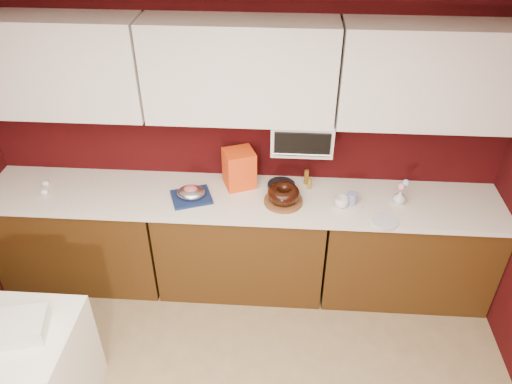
{
  "coord_description": "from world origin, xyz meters",
  "views": [
    {
      "loc": [
        0.33,
        -1.15,
        3.15
      ],
      "look_at": [
        0.13,
        1.84,
        1.02
      ],
      "focal_mm": 35.0,
      "sensor_mm": 36.0,
      "label": 1
    }
  ],
  "objects_px": {
    "toaster_oven": "(302,134)",
    "flower_vase": "(400,196)",
    "pandoro_box": "(239,168)",
    "coffee_mug": "(342,201)",
    "blue_jar": "(352,198)",
    "bundt_cake": "(284,194)",
    "newspaper_stack": "(20,327)",
    "foil_ham_nest": "(191,192)"
  },
  "relations": [
    {
      "from": "foil_ham_nest",
      "to": "flower_vase",
      "type": "relative_size",
      "value": 1.84
    },
    {
      "from": "bundt_cake",
      "to": "blue_jar",
      "type": "height_order",
      "value": "bundt_cake"
    },
    {
      "from": "pandoro_box",
      "to": "newspaper_stack",
      "type": "bearing_deg",
      "value": -151.57
    },
    {
      "from": "toaster_oven",
      "to": "newspaper_stack",
      "type": "distance_m",
      "value": 2.24
    },
    {
      "from": "coffee_mug",
      "to": "blue_jar",
      "type": "xyz_separation_m",
      "value": [
        0.08,
        0.05,
        -0.0
      ]
    },
    {
      "from": "toaster_oven",
      "to": "coffee_mug",
      "type": "height_order",
      "value": "toaster_oven"
    },
    {
      "from": "blue_jar",
      "to": "toaster_oven",
      "type": "bearing_deg",
      "value": 153.75
    },
    {
      "from": "bundt_cake",
      "to": "coffee_mug",
      "type": "bearing_deg",
      "value": -2.81
    },
    {
      "from": "flower_vase",
      "to": "coffee_mug",
      "type": "bearing_deg",
      "value": -169.78
    },
    {
      "from": "bundt_cake",
      "to": "newspaper_stack",
      "type": "distance_m",
      "value": 1.94
    },
    {
      "from": "toaster_oven",
      "to": "blue_jar",
      "type": "xyz_separation_m",
      "value": [
        0.39,
        -0.19,
        -0.43
      ]
    },
    {
      "from": "toaster_oven",
      "to": "newspaper_stack",
      "type": "height_order",
      "value": "toaster_oven"
    },
    {
      "from": "foil_ham_nest",
      "to": "pandoro_box",
      "type": "xyz_separation_m",
      "value": [
        0.35,
        0.21,
        0.1
      ]
    },
    {
      "from": "toaster_oven",
      "to": "newspaper_stack",
      "type": "bearing_deg",
      "value": -139.04
    },
    {
      "from": "pandoro_box",
      "to": "coffee_mug",
      "type": "height_order",
      "value": "pandoro_box"
    },
    {
      "from": "toaster_oven",
      "to": "foil_ham_nest",
      "type": "height_order",
      "value": "toaster_oven"
    },
    {
      "from": "bundt_cake",
      "to": "foil_ham_nest",
      "type": "xyz_separation_m",
      "value": [
        -0.7,
        0.01,
        -0.02
      ]
    },
    {
      "from": "toaster_oven",
      "to": "bundt_cake",
      "type": "bearing_deg",
      "value": -118.37
    },
    {
      "from": "coffee_mug",
      "to": "blue_jar",
      "type": "distance_m",
      "value": 0.09
    },
    {
      "from": "pandoro_box",
      "to": "flower_vase",
      "type": "height_order",
      "value": "pandoro_box"
    },
    {
      "from": "pandoro_box",
      "to": "flower_vase",
      "type": "xyz_separation_m",
      "value": [
        1.22,
        -0.16,
        -0.1
      ]
    },
    {
      "from": "flower_vase",
      "to": "newspaper_stack",
      "type": "distance_m",
      "value": 2.7
    },
    {
      "from": "coffee_mug",
      "to": "bundt_cake",
      "type": "bearing_deg",
      "value": 177.19
    },
    {
      "from": "bundt_cake",
      "to": "newspaper_stack",
      "type": "bearing_deg",
      "value": -141.65
    },
    {
      "from": "pandoro_box",
      "to": "coffee_mug",
      "type": "relative_size",
      "value": 3.08
    },
    {
      "from": "toaster_oven",
      "to": "flower_vase",
      "type": "xyz_separation_m",
      "value": [
        0.75,
        -0.16,
        -0.42
      ]
    },
    {
      "from": "bundt_cake",
      "to": "blue_jar",
      "type": "xyz_separation_m",
      "value": [
        0.51,
        0.03,
        -0.03
      ]
    },
    {
      "from": "blue_jar",
      "to": "flower_vase",
      "type": "distance_m",
      "value": 0.36
    },
    {
      "from": "pandoro_box",
      "to": "newspaper_stack",
      "type": "relative_size",
      "value": 1.02
    },
    {
      "from": "bundt_cake",
      "to": "coffee_mug",
      "type": "distance_m",
      "value": 0.43
    },
    {
      "from": "toaster_oven",
      "to": "foil_ham_nest",
      "type": "bearing_deg",
      "value": -165.5
    },
    {
      "from": "pandoro_box",
      "to": "blue_jar",
      "type": "relative_size",
      "value": 3.36
    },
    {
      "from": "blue_jar",
      "to": "flower_vase",
      "type": "relative_size",
      "value": 0.79
    },
    {
      "from": "toaster_oven",
      "to": "flower_vase",
      "type": "relative_size",
      "value": 3.9
    },
    {
      "from": "toaster_oven",
      "to": "flower_vase",
      "type": "distance_m",
      "value": 0.87
    },
    {
      "from": "newspaper_stack",
      "to": "blue_jar",
      "type": "bearing_deg",
      "value": 31.15
    },
    {
      "from": "pandoro_box",
      "to": "blue_jar",
      "type": "distance_m",
      "value": 0.89
    },
    {
      "from": "pandoro_box",
      "to": "foil_ham_nest",
      "type": "bearing_deg",
      "value": -171.39
    },
    {
      "from": "flower_vase",
      "to": "foil_ham_nest",
      "type": "bearing_deg",
      "value": -178.16
    },
    {
      "from": "foil_ham_nest",
      "to": "newspaper_stack",
      "type": "height_order",
      "value": "foil_ham_nest"
    },
    {
      "from": "foil_ham_nest",
      "to": "coffee_mug",
      "type": "height_order",
      "value": "coffee_mug"
    },
    {
      "from": "foil_ham_nest",
      "to": "bundt_cake",
      "type": "bearing_deg",
      "value": -0.59
    }
  ]
}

